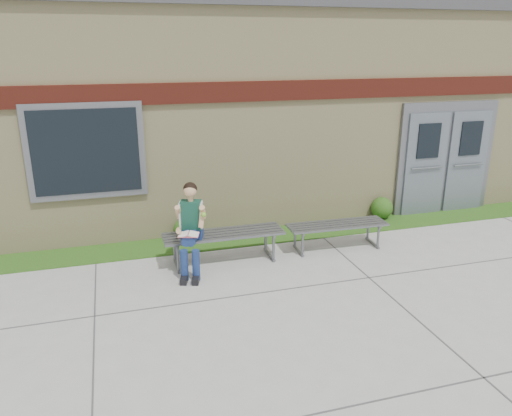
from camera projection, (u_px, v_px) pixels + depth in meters
name	position (u px, v px, depth m)	size (l,w,h in m)	color
ground	(322.00, 302.00, 6.87)	(80.00, 80.00, 0.00)	#9E9E99
grass_strip	(265.00, 236.00, 9.23)	(16.00, 0.80, 0.02)	#164512
school_building	(222.00, 102.00, 11.66)	(16.20, 6.22, 4.20)	beige
bench_left	(224.00, 239.00, 8.05)	(1.94, 0.55, 0.50)	slate
bench_right	(337.00, 229.00, 8.60)	(1.75, 0.54, 0.45)	slate
girl	(191.00, 226.00, 7.60)	(0.54, 0.86, 1.40)	navy
shrub_mid	(184.00, 229.00, 9.00)	(0.37, 0.37, 0.37)	#164512
shrub_east	(382.00, 208.00, 10.07)	(0.44, 0.44, 0.44)	#164512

